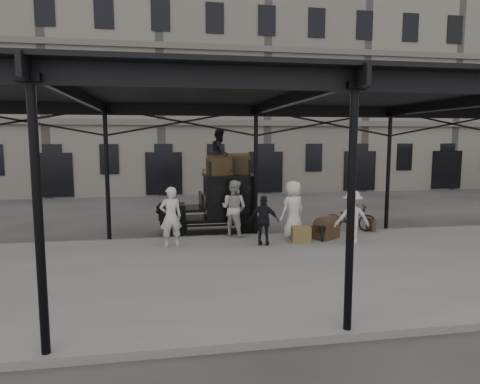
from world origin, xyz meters
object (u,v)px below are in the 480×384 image
at_px(porter_left, 171,217).
at_px(steamer_trunk_roof_near, 219,167).
at_px(taxi, 221,201).
at_px(bicycle, 350,218).
at_px(porter_official, 264,221).
at_px(steamer_trunk_platform, 327,229).

xyz_separation_m(porter_left, steamer_trunk_roof_near, (1.79, 2.13, 1.40)).
height_order(taxi, bicycle, taxi).
xyz_separation_m(porter_official, bicycle, (3.54, 1.48, -0.30)).
bearing_deg(taxi, steamer_trunk_platform, -33.34).
xyz_separation_m(porter_left, porter_official, (2.88, -0.34, -0.15)).
distance_m(taxi, bicycle, 4.76).
bearing_deg(steamer_trunk_roof_near, steamer_trunk_platform, -47.30).
relative_size(porter_left, steamer_trunk_roof_near, 2.25).
height_order(taxi, steamer_trunk_platform, taxi).
bearing_deg(bicycle, porter_official, 126.81).
height_order(bicycle, steamer_trunk_roof_near, steamer_trunk_roof_near).
distance_m(bicycle, steamer_trunk_platform, 1.58).
bearing_deg(steamer_trunk_roof_near, taxi, 54.27).
bearing_deg(steamer_trunk_platform, taxi, 110.49).
bearing_deg(bicycle, steamer_trunk_platform, 141.05).
relative_size(taxi, porter_official, 2.31).
height_order(taxi, porter_left, taxi).
xyz_separation_m(porter_left, bicycle, (6.43, 1.14, -0.45)).
relative_size(porter_left, porter_official, 1.19).
xyz_separation_m(porter_left, steamer_trunk_platform, (5.18, 0.20, -0.62)).
bearing_deg(steamer_trunk_platform, steamer_trunk_roof_near, 114.19).
xyz_separation_m(bicycle, steamer_trunk_roof_near, (-4.64, 0.99, 1.85)).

